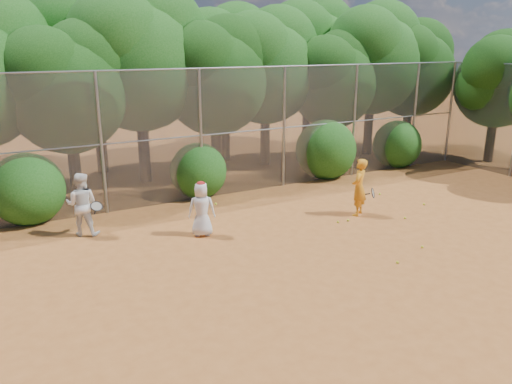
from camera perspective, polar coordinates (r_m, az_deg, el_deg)
ground at (r=11.57m, az=10.46°, el=-7.65°), size 80.00×80.00×0.00m
fence_back at (r=15.82m, az=-3.36°, el=6.93°), size 20.05×0.09×4.03m
tree_2 at (r=16.12m, az=-20.75°, el=11.59°), size 3.99×3.47×5.47m
tree_3 at (r=17.61m, az=-13.21°, el=15.19°), size 4.89×4.26×6.70m
tree_4 at (r=17.93m, az=-4.64°, el=13.53°), size 4.19×3.64×5.73m
tree_5 at (r=19.78m, az=1.18°, el=14.71°), size 4.51×3.92×6.17m
tree_6 at (r=20.35m, az=8.88°, el=12.94°), size 3.86×3.36×5.29m
tree_7 at (r=22.39m, az=13.28°, el=15.10°), size 4.77×4.14×6.53m
tree_8 at (r=23.57m, az=17.43°, el=13.72°), size 4.25×3.70×5.82m
tree_10 at (r=19.51m, az=-18.05°, el=15.61°), size 5.15×4.48×7.06m
tree_11 at (r=20.73m, az=-3.59°, el=15.08°), size 4.64×4.03×6.35m
tree_12 at (r=23.51m, az=6.09°, el=16.05°), size 5.02×4.37×6.88m
tree_13 at (r=22.53m, az=26.03°, el=11.83°), size 3.86×3.36×5.29m
bush_0 at (r=14.87m, az=-24.71°, el=0.63°), size 2.00×2.00×2.00m
bush_1 at (r=15.97m, az=-6.61°, el=2.72°), size 1.80×1.80×1.80m
bush_2 at (r=18.36m, az=7.99°, el=5.13°), size 2.20×2.20×2.20m
bush_3 at (r=20.64m, az=15.83°, el=5.50°), size 1.90×1.90×1.90m
player_yellow at (r=14.34m, az=11.70°, el=0.53°), size 0.86×0.67×1.63m
player_teen at (r=12.63m, az=-6.23°, el=-1.92°), size 0.81×0.68×1.43m
player_white at (r=13.32m, az=-19.29°, el=-1.33°), size 0.99×0.91×1.63m
ball_0 at (r=13.81m, az=9.35°, el=-3.38°), size 0.07×0.07×0.07m
ball_1 at (r=13.97m, az=10.47°, el=-3.20°), size 0.07×0.07×0.07m
ball_2 at (r=12.64m, az=18.47°, el=-5.97°), size 0.07×0.07×0.07m
ball_3 at (r=14.54m, az=16.66°, el=-2.85°), size 0.07×0.07×0.07m
ball_4 at (r=11.63m, az=15.86°, el=-7.74°), size 0.07×0.07×0.07m
ball_5 at (r=16.62m, az=13.97°, el=-0.21°), size 0.07×0.07×0.07m
ball_6 at (r=15.95m, az=18.65°, el=-1.31°), size 0.07×0.07×0.07m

